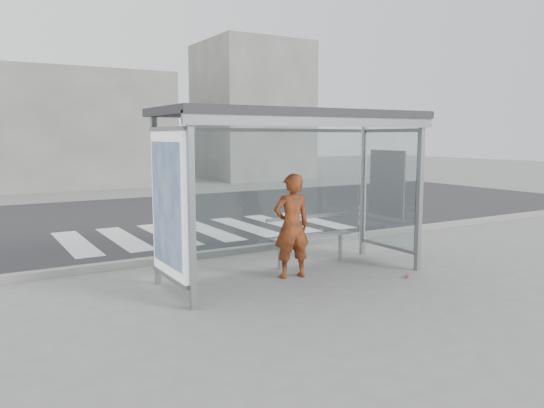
{
  "coord_description": "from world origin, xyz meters",
  "views": [
    {
      "loc": [
        -4.49,
        -6.9,
        2.23
      ],
      "look_at": [
        -0.29,
        0.2,
        1.16
      ],
      "focal_mm": 35.0,
      "sensor_mm": 36.0,
      "label": 1
    }
  ],
  "objects": [
    {
      "name": "soda_can",
      "position": [
        1.49,
        -0.97,
        0.03
      ],
      "size": [
        0.13,
        0.12,
        0.06
      ],
      "primitive_type": "cylinder",
      "rotation": [
        0.0,
        1.57,
        0.7
      ],
      "color": "#E5435A",
      "rests_on": "ground"
    },
    {
      "name": "person",
      "position": [
        -0.06,
        -0.01,
        0.82
      ],
      "size": [
        0.66,
        0.49,
        1.65
      ],
      "primitive_type": "imported",
      "rotation": [
        0.0,
        0.0,
        2.98
      ],
      "color": "orange",
      "rests_on": "ground"
    },
    {
      "name": "ground",
      "position": [
        0.0,
        0.0,
        0.0
      ],
      "size": [
        80.0,
        80.0,
        0.0
      ],
      "primitive_type": "plane",
      "color": "slate",
      "rests_on": "ground"
    },
    {
      "name": "road",
      "position": [
        0.0,
        7.0,
        0.0
      ],
      "size": [
        30.0,
        10.0,
        0.01
      ],
      "primitive_type": "cube",
      "color": "#242426",
      "rests_on": "ground"
    },
    {
      "name": "building_center",
      "position": [
        0.0,
        18.0,
        2.5
      ],
      "size": [
        8.0,
        5.0,
        5.0
      ],
      "primitive_type": "cube",
      "color": "slate",
      "rests_on": "ground"
    },
    {
      "name": "crosswalk",
      "position": [
        0.5,
        4.5,
        0.0
      ],
      "size": [
        6.55,
        3.0,
        0.0
      ],
      "color": "silver",
      "rests_on": "ground"
    },
    {
      "name": "curb",
      "position": [
        0.0,
        1.95,
        0.06
      ],
      "size": [
        30.0,
        0.18,
        0.12
      ],
      "primitive_type": "cube",
      "color": "gray",
      "rests_on": "ground"
    },
    {
      "name": "bus_shelter",
      "position": [
        -0.37,
        0.06,
        1.98
      ],
      "size": [
        4.25,
        1.65,
        2.62
      ],
      "color": "gray",
      "rests_on": "ground"
    },
    {
      "name": "bench",
      "position": [
        0.69,
        0.54,
        0.51
      ],
      "size": [
        1.64,
        0.26,
        0.85
      ],
      "color": "gray",
      "rests_on": "ground"
    },
    {
      "name": "building_right",
      "position": [
        9.0,
        18.0,
        3.5
      ],
      "size": [
        5.0,
        5.0,
        7.0
      ],
      "primitive_type": "cube",
      "color": "slate",
      "rests_on": "ground"
    }
  ]
}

